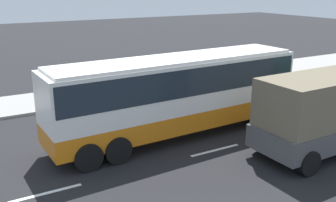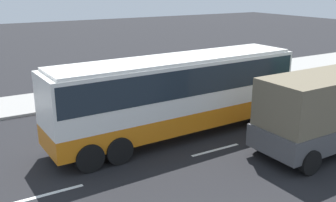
% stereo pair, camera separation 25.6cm
% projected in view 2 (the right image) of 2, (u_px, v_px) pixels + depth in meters
% --- Properties ---
extents(ground_plane, '(120.00, 120.00, 0.00)m').
position_uv_depth(ground_plane, '(181.00, 134.00, 17.80)').
color(ground_plane, black).
extents(sidewalk_curb, '(80.00, 4.00, 0.15)m').
position_uv_depth(sidewalk_curb, '(111.00, 92.00, 24.59)').
color(sidewalk_curb, gray).
rests_on(sidewalk_curb, ground_plane).
extents(lane_centreline, '(34.67, 0.16, 0.01)m').
position_uv_depth(lane_centreline, '(181.00, 159.00, 15.29)').
color(lane_centreline, white).
rests_on(lane_centreline, ground_plane).
extents(coach_bus, '(11.91, 3.00, 3.64)m').
position_uv_depth(coach_bus, '(178.00, 88.00, 17.01)').
color(coach_bus, orange).
rests_on(coach_bus, ground_plane).
extents(pedestrian_near_curb, '(0.32, 0.32, 1.57)m').
position_uv_depth(pedestrian_near_curb, '(100.00, 81.00, 23.35)').
color(pedestrian_near_curb, '#38334C').
rests_on(pedestrian_near_curb, sidewalk_curb).
extents(pedestrian_at_crossing, '(0.32, 0.32, 1.55)m').
position_uv_depth(pedestrian_at_crossing, '(100.00, 85.00, 22.42)').
color(pedestrian_at_crossing, '#38334C').
rests_on(pedestrian_at_crossing, sidewalk_curb).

